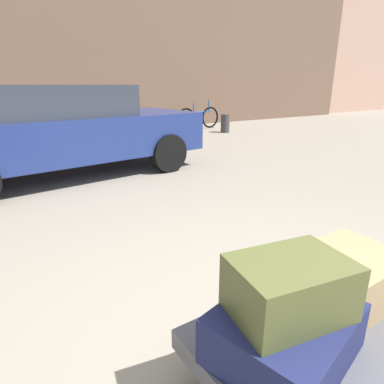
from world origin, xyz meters
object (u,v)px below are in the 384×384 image
suitcase_tan_stacked_top (346,276)px  bollard_kerb_near (132,131)px  suitcase_navy_rear_right (284,333)px  bicycle_leaning (198,118)px  luggage_cart (335,348)px  bollard_kerb_mid (179,127)px  parked_car (59,129)px  duffel_bag_olive_topmost_pile (289,287)px  bollard_kerb_far (225,123)px

suitcase_tan_stacked_top → bollard_kerb_near: bearing=75.6°
suitcase_navy_rear_right → bicycle_leaning: bicycle_leaning is taller
suitcase_tan_stacked_top → bollard_kerb_near: suitcase_tan_stacked_top is taller
luggage_cart → bollard_kerb_near: bearing=73.7°
bicycle_leaning → bollard_kerb_mid: bearing=-141.5°
suitcase_tan_stacked_top → bicycle_leaning: size_ratio=0.31×
luggage_cart → parked_car: parked_car is taller
parked_car → bollard_kerb_near: bearing=48.4°
suitcase_tan_stacked_top → parked_car: parked_car is taller
suitcase_tan_stacked_top → duffel_bag_olive_topmost_pile: (-0.56, -0.09, 0.20)m
suitcase_navy_rear_right → bollard_kerb_far: size_ratio=1.01×
duffel_bag_olive_topmost_pile → bollard_kerb_far: size_ratio=0.80×
luggage_cart → suitcase_tan_stacked_top: 0.37m
duffel_bag_olive_topmost_pile → bollard_kerb_mid: duffel_bag_olive_topmost_pile is taller
suitcase_navy_rear_right → bollard_kerb_mid: bollard_kerb_mid is taller
suitcase_navy_rear_right → duffel_bag_olive_topmost_pile: (0.00, 0.00, 0.22)m
duffel_bag_olive_topmost_pile → bollard_kerb_near: size_ratio=0.80×
parked_car → suitcase_navy_rear_right: bearing=-91.9°
bollard_kerb_mid → suitcase_navy_rear_right: bearing=-117.8°
parked_car → bollard_kerb_near: size_ratio=7.92×
luggage_cart → bollard_kerb_near: (2.18, 7.45, 0.01)m
luggage_cart → bollard_kerb_far: 9.15m
duffel_bag_olive_topmost_pile → parked_car: 4.79m
parked_car → bollard_kerb_far: (5.43, 2.60, -0.48)m
parked_car → bicycle_leaning: 6.45m
parked_car → bollard_kerb_far: 6.04m
suitcase_navy_rear_right → bicycle_leaning: (5.37, 8.56, -0.07)m
bollard_kerb_near → duffel_bag_olive_topmost_pile: bearing=-108.4°
bollard_kerb_far → suitcase_navy_rear_right: bearing=-127.1°
bollard_kerb_far → duffel_bag_olive_topmost_pile: bearing=-127.1°
bollard_kerb_far → suitcase_tan_stacked_top: bearing=-124.6°
duffel_bag_olive_topmost_pile → bollard_kerb_far: (5.59, 7.39, -0.38)m
bollard_kerb_near → bollard_kerb_far: same height
luggage_cart → bicycle_leaning: size_ratio=0.69×
suitcase_tan_stacked_top → bollard_kerb_mid: size_ratio=0.97×
luggage_cart → duffel_bag_olive_topmost_pile: bearing=167.1°
luggage_cart → suitcase_tan_stacked_top: suitcase_tan_stacked_top is taller
bollard_kerb_near → luggage_cart: bearing=-106.3°
suitcase_navy_rear_right → bicycle_leaning: size_ratio=0.32×
duffel_bag_olive_topmost_pile → suitcase_navy_rear_right: bearing=-169.5°
suitcase_tan_stacked_top → duffel_bag_olive_topmost_pile: size_ratio=1.22×
duffel_bag_olive_topmost_pile → bicycle_leaning: bicycle_leaning is taller
bicycle_leaning → bollard_kerb_near: bicycle_leaning is taller
luggage_cart → bollard_kerb_mid: bearing=64.2°
parked_car → bollard_kerb_near: (2.30, 2.60, -0.48)m
suitcase_navy_rear_right → suitcase_tan_stacked_top: size_ratio=1.04×
luggage_cart → suitcase_navy_rear_right: bearing=167.1°
luggage_cart → bollard_kerb_far: (5.30, 7.45, 0.01)m
bicycle_leaning → bollard_kerb_near: (-2.91, -1.18, -0.09)m
bicycle_leaning → bollard_kerb_near: bearing=-158.0°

